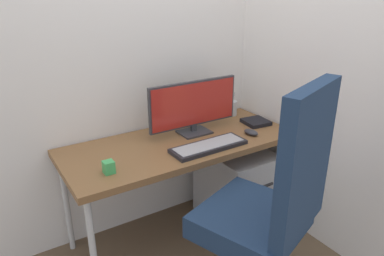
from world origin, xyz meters
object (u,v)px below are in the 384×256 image
Objects in this scene: desk_clamp_accessory at (109,167)px; mouse at (251,132)px; office_chair at (270,203)px; notebook at (256,122)px; monitor at (194,106)px; keyboard at (209,146)px; filing_cabinet at (235,185)px; pen_holder at (232,108)px.

mouse is at bearing -0.16° from desk_clamp_accessory.
office_chair reaches higher than notebook.
monitor is at bearing 174.15° from notebook.
notebook is (0.52, 0.16, 0.00)m from keyboard.
office_chair reaches higher than filing_cabinet.
filing_cabinet is at bearing 86.16° from mouse.
mouse is (0.37, 0.57, 0.09)m from office_chair.
desk_clamp_accessory is at bearing 135.96° from office_chair.
filing_cabinet is 3.09× the size of pen_holder.
monitor is 3.80× the size of notebook.
monitor is at bearing 84.67° from office_chair.
monitor is 0.41m from mouse.
pen_holder reaches higher than mouse.
mouse is (0.35, 0.02, 0.00)m from keyboard.
keyboard is 0.35m from mouse.
notebook is 2.49× the size of desk_clamp_accessory.
notebook is at bearing 17.24° from keyboard.
keyboard reaches higher than filing_cabinet.
pen_holder is 0.24m from notebook.
desk_clamp_accessory is at bearing -161.32° from pen_holder.
notebook is (0.46, -0.10, -0.17)m from monitor.
keyboard is 0.63m from pen_holder.
desk_clamp_accessory is (-0.61, 0.03, 0.02)m from keyboard.
office_chair is at bearing -118.00° from pen_holder.
office_chair is 0.83m from desk_clamp_accessory.
monitor is (0.08, 0.81, 0.26)m from office_chair.
monitor reaches higher than pen_holder.
filing_cabinet is (0.36, 0.69, -0.36)m from office_chair.
office_chair is 11.57× the size of mouse.
keyboard is 0.54m from notebook.
pen_holder is at bearing 103.30° from notebook.
office_chair reaches higher than keyboard.
mouse is at bearing -38.54° from monitor.
filing_cabinet is 0.69m from monitor.
desk_clamp_accessory reaches higher than notebook.
pen_holder is at bearing 62.00° from office_chair.
pen_holder is 1.16m from desk_clamp_accessory.
pen_holder is at bearing 63.39° from mouse.
monitor is 0.50m from notebook.
pen_holder is (0.50, 0.95, 0.13)m from office_chair.
mouse is (0.01, -0.12, 0.45)m from filing_cabinet.
notebook is at bearing 53.08° from office_chair.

